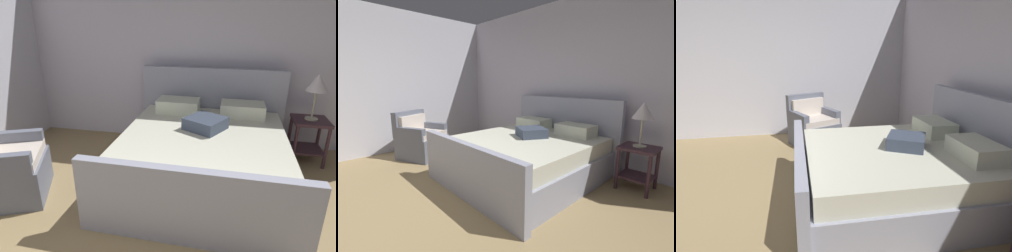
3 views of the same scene
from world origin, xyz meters
TOP-DOWN VIEW (x-y plane):
  - ground_plane at (0.00, 0.00)m, footprint 5.73×6.53m
  - wall_back at (0.00, 3.33)m, footprint 5.85×0.12m
  - wall_side_left at (-2.92, 0.00)m, footprint 0.12×6.65m
  - bed at (-0.06, 2.08)m, footprint 2.05×2.21m
  - armchair at (-2.11, 1.30)m, footprint 0.96×0.95m

SIDE VIEW (x-z plane):
  - ground_plane at x=0.00m, z-range -0.02..0.00m
  - bed at x=-0.06m, z-range -0.24..0.94m
  - armchair at x=-2.11m, z-range -0.10..0.80m
  - wall_back at x=0.00m, z-range 0.00..2.89m
  - wall_side_left at x=-2.92m, z-range 0.00..2.89m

